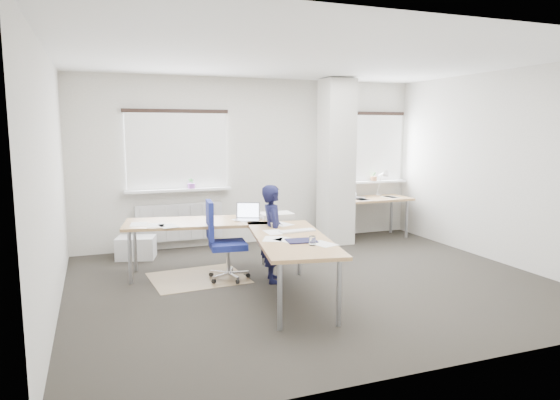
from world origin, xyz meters
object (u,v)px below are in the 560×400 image
object	(u,v)px
desk_side	(371,200)
task_chair	(225,258)
person	(273,234)
desk_main	(247,231)

from	to	relation	value
desk_side	task_chair	distance (m)	3.49
desk_side	task_chair	size ratio (longest dim) A/B	1.34
desk_side	task_chair	bearing A→B (deg)	-153.09
person	desk_side	bearing A→B (deg)	-42.69
desk_main	desk_side	xyz separation A→B (m)	(2.88, 1.86, -0.01)
person	desk_main	bearing A→B (deg)	104.23
task_chair	person	size ratio (longest dim) A/B	0.83
desk_main	task_chair	world-z (taller)	task_chair
desk_main	desk_side	distance (m)	3.43
desk_main	task_chair	xyz separation A→B (m)	(-0.21, 0.30, -0.40)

